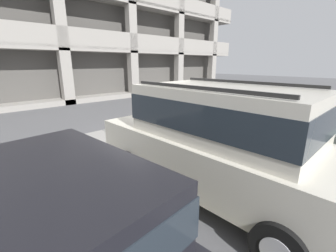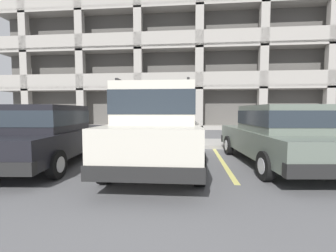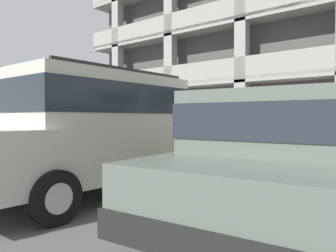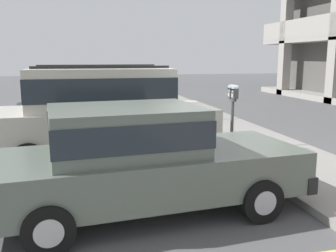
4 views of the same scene
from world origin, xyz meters
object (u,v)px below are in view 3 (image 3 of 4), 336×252
Objects in this scene: parking_meter_near at (207,120)px; silver_suv at (100,128)px; dark_hatchback at (281,155)px; red_sedan at (14,138)px.

silver_suv is at bearing -96.57° from parking_meter_near.
red_sedan is at bearing 178.62° from dark_hatchback.
dark_hatchback is at bearing 5.28° from silver_suv.
silver_suv is at bearing -2.84° from red_sedan.
silver_suv reaches higher than red_sedan.
parking_meter_near reaches higher than dark_hatchback.
silver_suv is 1.05× the size of red_sedan.
red_sedan and dark_hatchback have the same top height.
parking_meter_near is (3.23, 2.91, 0.40)m from red_sedan.
dark_hatchback is (5.87, 0.41, 0.00)m from red_sedan.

